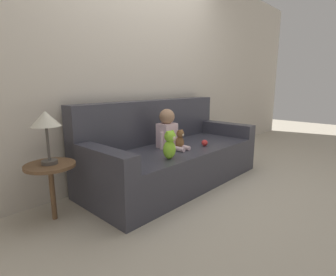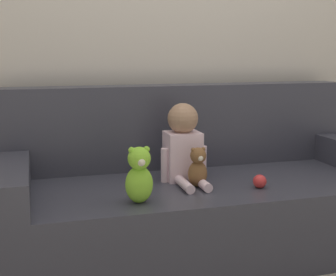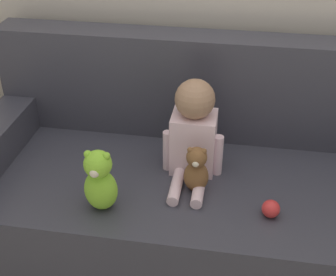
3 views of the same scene
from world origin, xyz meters
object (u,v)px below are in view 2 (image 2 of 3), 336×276
teddy_bear_brown (198,167)px  person_baby (183,146)px  couch (196,195)px  toy_ball (260,181)px  plush_toy_side (139,175)px

teddy_bear_brown → person_baby: bearing=102.1°
couch → toy_ball: bearing=-49.8°
person_baby → teddy_bear_brown: bearing=-77.9°
couch → toy_ball: (0.24, -0.29, 0.14)m
person_baby → plush_toy_side: person_baby is taller
teddy_bear_brown → toy_ball: (0.29, -0.11, -0.07)m
couch → toy_ball: couch is taller
plush_toy_side → toy_ball: bearing=5.5°
person_baby → teddy_bear_brown: person_baby is taller
couch → plush_toy_side: size_ratio=7.85×
teddy_bear_brown → couch: bearing=73.5°
couch → person_baby: (-0.08, -0.04, 0.29)m
couch → person_baby: bearing=-157.2°
teddy_bear_brown → toy_ball: bearing=-19.9°
plush_toy_side → toy_ball: size_ratio=3.82×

